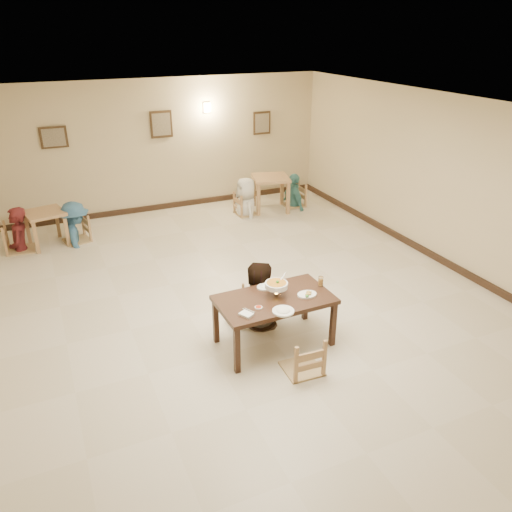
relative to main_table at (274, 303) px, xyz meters
name	(u,v)px	position (x,y,z in m)	size (l,w,h in m)	color
floor	(243,304)	(0.01, 1.15, -0.64)	(10.00, 10.00, 0.00)	beige
ceiling	(240,111)	(0.01, 1.15, 2.36)	(10.00, 10.00, 0.00)	white
wall_back	(158,146)	(0.01, 6.15, 0.86)	(10.00, 10.00, 0.00)	beige
wall_right	(451,184)	(4.01, 1.15, 0.86)	(10.00, 10.00, 0.00)	beige
baseboard_back	(164,206)	(0.01, 6.12, -0.58)	(8.00, 0.06, 0.12)	black
baseboard_right	(437,258)	(3.98, 1.15, -0.58)	(0.06, 10.00, 0.12)	black
picture_a	(54,137)	(-2.19, 6.11, 1.26)	(0.55, 0.04, 0.45)	#382617
picture_b	(161,124)	(0.11, 6.11, 1.36)	(0.50, 0.04, 0.60)	#382617
picture_c	(262,123)	(2.61, 6.11, 1.21)	(0.45, 0.04, 0.55)	#382617
wall_sconce	(207,108)	(1.21, 6.11, 1.66)	(0.16, 0.05, 0.22)	#FFD88C
main_table	(274,303)	(0.00, 0.00, 0.00)	(1.56, 0.89, 0.72)	#382014
chair_far	(255,291)	(0.05, 0.73, -0.20)	(0.42, 0.42, 0.89)	tan
chair_near	(303,337)	(0.07, -0.68, -0.14)	(0.47, 0.47, 1.00)	tan
main_diner	(256,263)	(0.01, 0.63, 0.31)	(0.93, 0.73, 1.92)	gray
curry_warmer	(276,285)	(0.05, 0.04, 0.24)	(0.34, 0.31, 0.28)	silver
rice_plate_far	(267,286)	(0.03, 0.31, 0.10)	(0.29, 0.29, 0.07)	white
rice_plate_near	(283,311)	(-0.06, -0.37, 0.09)	(0.28, 0.28, 0.06)	white
fried_plate	(307,294)	(0.43, -0.12, 0.10)	(0.27, 0.27, 0.06)	white
chili_dish	(258,307)	(-0.31, -0.15, 0.09)	(0.10, 0.10, 0.02)	white
napkin_cutlery	(246,314)	(-0.52, -0.25, 0.10)	(0.21, 0.26, 0.03)	white
drink_glass	(321,282)	(0.74, 0.05, 0.15)	(0.07, 0.07, 0.14)	white
bg_table_left	(45,218)	(-2.64, 4.93, -0.07)	(0.85, 0.85, 0.71)	tan
bg_table_right	(271,183)	(2.34, 5.00, 0.03)	(1.00, 1.00, 0.82)	tan
bg_chair_ll	(16,225)	(-3.17, 4.87, -0.10)	(0.51, 0.51, 1.09)	tan
bg_chair_lr	(73,217)	(-2.11, 4.91, -0.12)	(0.49, 0.49, 1.05)	tan
bg_chair_rl	(246,194)	(1.69, 4.97, -0.15)	(0.46, 0.46, 0.99)	tan
bg_chair_rr	(294,185)	(2.99, 5.05, -0.12)	(0.49, 0.49, 1.05)	tan
bg_diner_a	(12,208)	(-3.17, 4.87, 0.24)	(0.64, 0.42, 1.76)	#52181B
bg_diner_b	(71,202)	(-2.11, 4.91, 0.19)	(1.07, 0.62, 1.66)	teal
bg_diner_c	(246,178)	(1.69, 4.97, 0.23)	(0.85, 0.55, 1.74)	silver
bg_diner_d	(294,174)	(2.99, 5.05, 0.16)	(0.94, 0.39, 1.60)	teal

